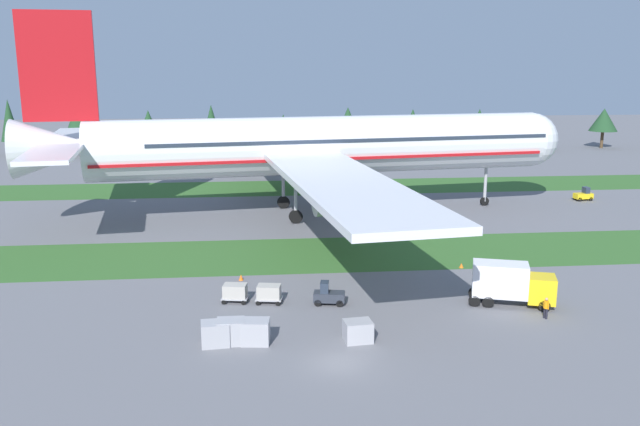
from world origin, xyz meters
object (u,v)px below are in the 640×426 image
(ground_crew_marshaller, at_px, (546,307))
(uld_container_1, at_px, (215,334))
(uld_container_3, at_px, (358,331))
(cargo_dolly_second, at_px, (235,292))
(uld_container_2, at_px, (256,332))
(taxiway_marker_0, at_px, (461,265))
(pushback_tractor, at_px, (584,195))
(baggage_tug, at_px, (328,295))
(airliner, at_px, (307,145))
(cargo_dolly_lead, at_px, (269,292))
(taxiway_marker_1, at_px, (241,277))
(catering_truck, at_px, (511,283))
(uld_container_0, at_px, (231,332))

(ground_crew_marshaller, height_order, uld_container_1, ground_crew_marshaller)
(uld_container_3, bearing_deg, cargo_dolly_second, 134.98)
(uld_container_2, xyz_separation_m, taxiway_marker_0, (20.34, 16.35, -0.65))
(pushback_tractor, relative_size, taxiway_marker_0, 5.79)
(uld_container_3, bearing_deg, baggage_tug, 99.65)
(airliner, height_order, cargo_dolly_lead, airliner)
(cargo_dolly_second, distance_m, taxiway_marker_0, 23.31)
(uld_container_1, bearing_deg, pushback_tractor, 42.55)
(airliner, distance_m, ground_crew_marshaller, 42.70)
(baggage_tug, distance_m, pushback_tractor, 57.34)
(airliner, xyz_separation_m, baggage_tug, (-0.94, -33.91, -8.40))
(uld_container_1, height_order, uld_container_2, uld_container_2)
(taxiway_marker_0, bearing_deg, cargo_dolly_lead, -157.21)
(airliner, relative_size, taxiway_marker_1, 155.54)
(catering_truck, relative_size, taxiway_marker_1, 12.92)
(cargo_dolly_second, distance_m, pushback_tractor, 62.44)
(cargo_dolly_lead, distance_m, cargo_dolly_second, 2.90)
(ground_crew_marshaller, height_order, uld_container_3, ground_crew_marshaller)
(uld_container_0, distance_m, taxiway_marker_1, 14.37)
(uld_container_1, height_order, taxiway_marker_1, uld_container_1)
(ground_crew_marshaller, xyz_separation_m, taxiway_marker_1, (-24.27, 11.93, -0.66))
(baggage_tug, xyz_separation_m, cargo_dolly_lead, (-4.95, 0.85, 0.10))
(cargo_dolly_second, xyz_separation_m, uld_container_3, (9.13, -9.14, -0.15))
(pushback_tractor, xyz_separation_m, uld_container_0, (-49.74, -46.46, 0.08))
(uld_container_0, bearing_deg, cargo_dolly_second, 89.40)
(ground_crew_marshaller, bearing_deg, baggage_tug, -129.02)
(uld_container_2, xyz_separation_m, taxiway_marker_1, (-1.31, 14.54, -0.60))
(uld_container_1, bearing_deg, ground_crew_marshaller, 5.80)
(uld_container_2, bearing_deg, uld_container_1, -179.50)
(airliner, relative_size, uld_container_1, 44.10)
(uld_container_2, bearing_deg, airliner, 80.32)
(catering_truck, bearing_deg, airliner, -140.53)
(uld_container_2, bearing_deg, pushback_tractor, 44.21)
(ground_crew_marshaller, distance_m, uld_container_3, 15.81)
(airliner, height_order, taxiway_marker_0, airliner)
(cargo_dolly_second, relative_size, uld_container_3, 1.21)
(baggage_tug, height_order, uld_container_1, baggage_tug)
(cargo_dolly_lead, relative_size, taxiway_marker_1, 4.27)
(uld_container_2, bearing_deg, taxiway_marker_1, 95.16)
(cargo_dolly_lead, height_order, uld_container_0, uld_container_0)
(cargo_dolly_lead, distance_m, taxiway_marker_1, 6.74)
(airliner, xyz_separation_m, pushback_tractor, (40.90, 5.29, -8.40))
(uld_container_0, bearing_deg, taxiway_marker_1, 88.10)
(pushback_tractor, relative_size, uld_container_2, 1.37)
(cargo_dolly_second, xyz_separation_m, uld_container_0, (-0.09, -8.61, -0.02))
(cargo_dolly_second, xyz_separation_m, catering_truck, (22.98, -2.94, 1.03))
(ground_crew_marshaller, bearing_deg, uld_container_1, -107.20)
(cargo_dolly_lead, xyz_separation_m, cargo_dolly_second, (-2.86, 0.49, 0.00))
(baggage_tug, bearing_deg, uld_container_3, 19.45)
(taxiway_marker_1, bearing_deg, airliner, 72.68)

